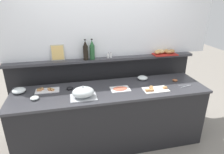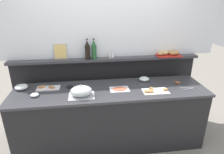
{
  "view_description": "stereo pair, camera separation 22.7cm",
  "coord_description": "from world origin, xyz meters",
  "px_view_note": "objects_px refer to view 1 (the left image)",
  "views": [
    {
      "loc": [
        -0.54,
        -2.46,
        2.14
      ],
      "look_at": [
        0.04,
        0.1,
        1.07
      ],
      "focal_mm": 31.4,
      "sensor_mm": 36.0,
      "label": 1
    },
    {
      "loc": [
        -0.31,
        -2.5,
        2.14
      ],
      "look_at": [
        0.04,
        0.1,
        1.07
      ],
      "focal_mm": 31.4,
      "sensor_mm": 36.0,
      "label": 2
    }
  ],
  "objects_px": {
    "bread_basket": "(164,52)",
    "salt_shaker": "(108,55)",
    "glass_bowl_small": "(143,78)",
    "condiment_bowl_cream": "(175,80)",
    "glass_bowl_medium": "(35,98)",
    "framed_picture": "(58,53)",
    "cold_cuts_platter": "(120,89)",
    "wine_bottle_dark": "(86,51)",
    "condiment_bowl_dark": "(70,88)",
    "serving_tongs": "(186,86)",
    "sandwich_platter_side": "(155,89)",
    "pepper_shaker": "(111,55)",
    "glass_bowl_large": "(19,91)",
    "wine_bottle_green": "(92,50)",
    "sandwich_platter_front": "(47,90)",
    "serving_cloche": "(83,93)"
  },
  "relations": [
    {
      "from": "bread_basket",
      "to": "salt_shaker",
      "type": "bearing_deg",
      "value": -179.73
    },
    {
      "from": "glass_bowl_small",
      "to": "condiment_bowl_cream",
      "type": "bearing_deg",
      "value": -19.11
    },
    {
      "from": "glass_bowl_medium",
      "to": "framed_picture",
      "type": "distance_m",
      "value": 0.79
    },
    {
      "from": "cold_cuts_platter",
      "to": "wine_bottle_dark",
      "type": "distance_m",
      "value": 0.78
    },
    {
      "from": "condiment_bowl_dark",
      "to": "serving_tongs",
      "type": "relative_size",
      "value": 0.5
    },
    {
      "from": "sandwich_platter_side",
      "to": "pepper_shaker",
      "type": "height_order",
      "value": "pepper_shaker"
    },
    {
      "from": "condiment_bowl_cream",
      "to": "glass_bowl_large",
      "type": "bearing_deg",
      "value": 177.5
    },
    {
      "from": "wine_bottle_green",
      "to": "sandwich_platter_front",
      "type": "bearing_deg",
      "value": -155.79
    },
    {
      "from": "glass_bowl_large",
      "to": "bread_basket",
      "type": "distance_m",
      "value": 2.31
    },
    {
      "from": "sandwich_platter_front",
      "to": "wine_bottle_green",
      "type": "bearing_deg",
      "value": 24.21
    },
    {
      "from": "sandwich_platter_front",
      "to": "framed_picture",
      "type": "xyz_separation_m",
      "value": [
        0.18,
        0.36,
        0.43
      ]
    },
    {
      "from": "glass_bowl_small",
      "to": "salt_shaker",
      "type": "bearing_deg",
      "value": 154.74
    },
    {
      "from": "condiment_bowl_dark",
      "to": "glass_bowl_medium",
      "type": "bearing_deg",
      "value": -154.66
    },
    {
      "from": "sandwich_platter_front",
      "to": "bread_basket",
      "type": "relative_size",
      "value": 0.78
    },
    {
      "from": "cold_cuts_platter",
      "to": "glass_bowl_large",
      "type": "distance_m",
      "value": 1.39
    },
    {
      "from": "condiment_bowl_dark",
      "to": "framed_picture",
      "type": "height_order",
      "value": "framed_picture"
    },
    {
      "from": "sandwich_platter_side",
      "to": "cold_cuts_platter",
      "type": "xyz_separation_m",
      "value": [
        -0.48,
        0.13,
        -0.0
      ]
    },
    {
      "from": "glass_bowl_large",
      "to": "serving_tongs",
      "type": "distance_m",
      "value": 2.37
    },
    {
      "from": "serving_cloche",
      "to": "wine_bottle_green",
      "type": "xyz_separation_m",
      "value": [
        0.21,
        0.62,
        0.39
      ]
    },
    {
      "from": "sandwich_platter_front",
      "to": "salt_shaker",
      "type": "relative_size",
      "value": 3.73
    },
    {
      "from": "cold_cuts_platter",
      "to": "glass_bowl_small",
      "type": "bearing_deg",
      "value": 31.27
    },
    {
      "from": "cold_cuts_platter",
      "to": "condiment_bowl_dark",
      "type": "bearing_deg",
      "value": 166.67
    },
    {
      "from": "glass_bowl_large",
      "to": "condiment_bowl_cream",
      "type": "bearing_deg",
      "value": -2.5
    },
    {
      "from": "glass_bowl_large",
      "to": "wine_bottle_dark",
      "type": "height_order",
      "value": "wine_bottle_dark"
    },
    {
      "from": "bread_basket",
      "to": "wine_bottle_green",
      "type": "bearing_deg",
      "value": -179.09
    },
    {
      "from": "sandwich_platter_front",
      "to": "salt_shaker",
      "type": "height_order",
      "value": "salt_shaker"
    },
    {
      "from": "sandwich_platter_side",
      "to": "serving_tongs",
      "type": "distance_m",
      "value": 0.5
    },
    {
      "from": "glass_bowl_small",
      "to": "glass_bowl_large",
      "type": "bearing_deg",
      "value": -177.97
    },
    {
      "from": "serving_tongs",
      "to": "cold_cuts_platter",
      "type": "bearing_deg",
      "value": 173.96
    },
    {
      "from": "sandwich_platter_front",
      "to": "serving_tongs",
      "type": "bearing_deg",
      "value": -8.08
    },
    {
      "from": "cold_cuts_platter",
      "to": "salt_shaker",
      "type": "bearing_deg",
      "value": 97.62
    },
    {
      "from": "sandwich_platter_front",
      "to": "condiment_bowl_dark",
      "type": "distance_m",
      "value": 0.32
    },
    {
      "from": "sandwich_platter_side",
      "to": "serving_cloche",
      "type": "bearing_deg",
      "value": -179.63
    },
    {
      "from": "condiment_bowl_dark",
      "to": "condiment_bowl_cream",
      "type": "xyz_separation_m",
      "value": [
        1.61,
        -0.06,
        -0.0
      ]
    },
    {
      "from": "condiment_bowl_cream",
      "to": "serving_tongs",
      "type": "height_order",
      "value": "condiment_bowl_cream"
    },
    {
      "from": "glass_bowl_small",
      "to": "serving_tongs",
      "type": "relative_size",
      "value": 0.86
    },
    {
      "from": "sandwich_platter_side",
      "to": "sandwich_platter_front",
      "type": "relative_size",
      "value": 1.09
    },
    {
      "from": "wine_bottle_dark",
      "to": "wine_bottle_green",
      "type": "distance_m",
      "value": 0.1
    },
    {
      "from": "serving_cloche",
      "to": "condiment_bowl_dark",
      "type": "distance_m",
      "value": 0.35
    },
    {
      "from": "condiment_bowl_dark",
      "to": "pepper_shaker",
      "type": "distance_m",
      "value": 0.83
    },
    {
      "from": "cold_cuts_platter",
      "to": "condiment_bowl_cream",
      "type": "bearing_deg",
      "value": 6.36
    },
    {
      "from": "sandwich_platter_side",
      "to": "pepper_shaker",
      "type": "distance_m",
      "value": 0.88
    },
    {
      "from": "condiment_bowl_cream",
      "to": "wine_bottle_dark",
      "type": "distance_m",
      "value": 1.46
    },
    {
      "from": "condiment_bowl_cream",
      "to": "pepper_shaker",
      "type": "height_order",
      "value": "pepper_shaker"
    },
    {
      "from": "serving_cloche",
      "to": "pepper_shaker",
      "type": "relative_size",
      "value": 3.91
    },
    {
      "from": "serving_tongs",
      "to": "condiment_bowl_cream",
      "type": "bearing_deg",
      "value": 106.05
    },
    {
      "from": "wine_bottle_dark",
      "to": "sandwich_platter_side",
      "type": "bearing_deg",
      "value": -33.94
    },
    {
      "from": "serving_cloche",
      "to": "pepper_shaker",
      "type": "distance_m",
      "value": 0.87
    },
    {
      "from": "serving_cloche",
      "to": "pepper_shaker",
      "type": "bearing_deg",
      "value": 51.54
    },
    {
      "from": "sandwich_platter_side",
      "to": "pepper_shaker",
      "type": "xyz_separation_m",
      "value": [
        -0.5,
        0.63,
        0.36
      ]
    }
  ]
}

